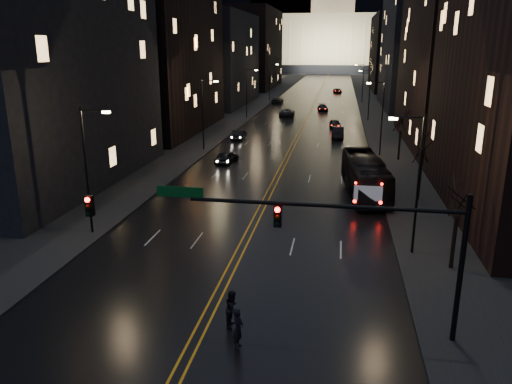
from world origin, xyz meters
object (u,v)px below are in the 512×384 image
at_px(oncoming_car_a, 227,157).
at_px(oncoming_car_b, 239,135).
at_px(traffic_signal, 332,230).
at_px(pedestrian_a, 238,329).
at_px(bus, 365,176).
at_px(pedestrian_b, 233,308).
at_px(receding_car_a, 338,133).

distance_m(oncoming_car_a, oncoming_car_b, 15.04).
xyz_separation_m(traffic_signal, pedestrian_a, (-3.86, -2.00, -4.13)).
bearing_deg(pedestrian_a, oncoming_car_a, 18.33).
height_order(oncoming_car_b, pedestrian_a, pedestrian_a).
relative_size(oncoming_car_a, pedestrian_a, 2.24).
distance_m(bus, pedestrian_a, 26.25).
height_order(bus, pedestrian_a, bus).
distance_m(oncoming_car_a, pedestrian_b, 34.51).
bearing_deg(oncoming_car_b, pedestrian_a, 101.81).
bearing_deg(oncoming_car_a, oncoming_car_b, -76.22).
distance_m(bus, receding_car_a, 28.37).
distance_m(oncoming_car_a, receding_car_a, 22.07).
distance_m(oncoming_car_b, pedestrian_a, 51.32).
bearing_deg(oncoming_car_b, traffic_signal, 106.57).
bearing_deg(traffic_signal, bus, 83.69).
relative_size(traffic_signal, receding_car_a, 3.54).
relative_size(oncoming_car_a, pedestrian_b, 2.36).
relative_size(bus, pedestrian_a, 6.29).
bearing_deg(oncoming_car_a, pedestrian_a, 111.29).
height_order(bus, pedestrian_b, bus).
xyz_separation_m(oncoming_car_a, pedestrian_b, (7.91, -33.60, 0.18)).
height_order(bus, oncoming_car_a, bus).
height_order(traffic_signal, bus, traffic_signal).
height_order(oncoming_car_a, pedestrian_a, pedestrian_a).
height_order(oncoming_car_b, receding_car_a, receding_car_a).
bearing_deg(bus, pedestrian_b, -112.93).
height_order(traffic_signal, receding_car_a, traffic_signal).
xyz_separation_m(traffic_signal, oncoming_car_b, (-13.97, 48.32, -4.38)).
distance_m(traffic_signal, receding_car_a, 51.85).
xyz_separation_m(bus, pedestrian_a, (-6.46, -25.44, -0.73)).
bearing_deg(oncoming_car_a, pedestrian_b, 110.98).
height_order(receding_car_a, pedestrian_b, pedestrian_b).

